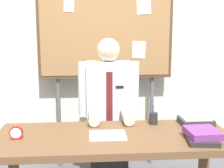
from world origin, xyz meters
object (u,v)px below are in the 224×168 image
(open_notebook, at_px, (108,135))
(desk_clock, at_px, (16,133))
(paper_tray, at_px, (196,121))
(pen_holder, at_px, (153,118))
(desk, at_px, (114,147))
(book_stack, at_px, (202,135))
(person, at_px, (109,121))
(bulletin_board, at_px, (106,33))

(open_notebook, relative_size, desk_clock, 2.82)
(desk_clock, height_order, paper_tray, desk_clock)
(open_notebook, xyz_separation_m, pen_holder, (0.39, 0.26, 0.04))
(desk, relative_size, open_notebook, 6.60)
(desk, relative_size, desk_clock, 18.60)
(open_notebook, height_order, desk_clock, desk_clock)
(desk, distance_m, book_stack, 0.64)
(book_stack, relative_size, pen_holder, 1.80)
(pen_holder, bearing_deg, desk, -145.55)
(person, distance_m, paper_tray, 0.79)
(person, relative_size, book_stack, 4.93)
(book_stack, bearing_deg, person, 129.45)
(desk, height_order, book_stack, book_stack)
(desk, distance_m, bulletin_board, 1.33)
(open_notebook, xyz_separation_m, desk_clock, (-0.65, -0.01, 0.04))
(paper_tray, bearing_deg, person, 151.90)
(paper_tray, bearing_deg, bulletin_board, 129.42)
(person, relative_size, pen_holder, 8.86)
(open_notebook, bearing_deg, desk_clock, -179.13)
(open_notebook, height_order, pen_holder, pen_holder)
(desk, height_order, person, person)
(desk_clock, bearing_deg, person, 41.08)
(bulletin_board, relative_size, paper_tray, 7.67)
(person, distance_m, open_notebook, 0.60)
(desk, bearing_deg, paper_tray, 16.82)
(desk_clock, distance_m, paper_tray, 1.41)
(desk, bearing_deg, pen_holder, 34.45)
(bulletin_board, xyz_separation_m, book_stack, (0.60, -1.21, -0.69))
(bulletin_board, bearing_deg, desk, -90.02)
(book_stack, relative_size, desk_clock, 3.07)
(book_stack, height_order, open_notebook, book_stack)
(person, bearing_deg, paper_tray, -28.10)
(book_stack, bearing_deg, paper_tray, 76.93)
(person, xyz_separation_m, bulletin_board, (0.00, 0.47, 0.80))
(person, xyz_separation_m, book_stack, (0.61, -0.74, 0.11))
(desk, xyz_separation_m, book_stack, (0.61, -0.16, 0.13))
(book_stack, xyz_separation_m, pen_holder, (-0.26, 0.39, 0.01))
(bulletin_board, distance_m, pen_holder, 1.12)
(desk, distance_m, person, 0.58)
(person, relative_size, paper_tray, 5.45)
(bulletin_board, height_order, desk_clock, bulletin_board)
(book_stack, height_order, desk_clock, desk_clock)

